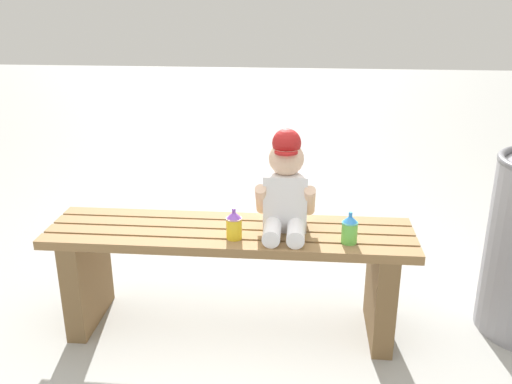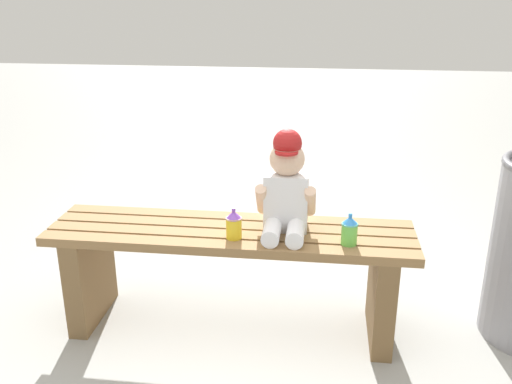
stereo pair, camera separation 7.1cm
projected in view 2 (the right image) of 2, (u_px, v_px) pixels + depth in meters
name	position (u px, v px, depth m)	size (l,w,h in m)	color
ground_plane	(232.00, 325.00, 2.38)	(16.00, 16.00, 0.00)	#999993
park_bench	(231.00, 263.00, 2.28)	(1.46, 0.36, 0.45)	olive
child_figure	(286.00, 188.00, 2.16)	(0.23, 0.27, 0.40)	white
sippy_cup_left	(234.00, 224.00, 2.12)	(0.06, 0.06, 0.12)	yellow
sippy_cup_right	(349.00, 230.00, 2.07)	(0.06, 0.06, 0.12)	#66CC4C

